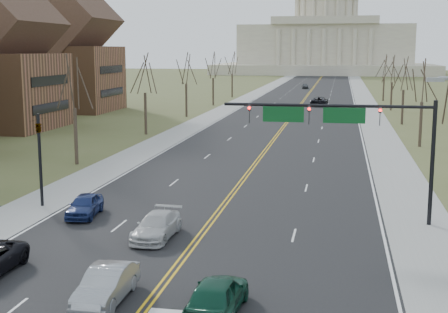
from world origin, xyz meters
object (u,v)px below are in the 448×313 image
at_px(signal_left, 40,149).
at_px(car_sb_inner_second, 157,226).
at_px(car_far_nb, 319,101).
at_px(car_far_sb, 305,86).
at_px(car_sb_outer_second, 85,205).
at_px(car_sb_inner_lead, 106,285).
at_px(car_nb_inner_lead, 217,295).
at_px(signal_mast, 343,124).

height_order(signal_left, car_sb_inner_second, signal_left).
distance_m(car_far_nb, car_far_sb, 50.33).
distance_m(car_sb_inner_second, car_far_sb, 132.44).
bearing_deg(car_sb_outer_second, car_sb_inner_lead, -69.94).
bearing_deg(car_far_sb, car_sb_outer_second, -98.16).
relative_size(car_nb_inner_lead, car_far_sb, 1.14).
relative_size(signal_mast, signal_left, 2.02).
bearing_deg(car_sb_inner_second, car_sb_inner_lead, -84.99).
height_order(car_nb_inner_lead, car_sb_inner_lead, car_nb_inner_lead).
relative_size(signal_mast, car_sb_inner_second, 2.66).
distance_m(car_sb_inner_second, car_far_nb, 82.60).
xyz_separation_m(signal_left, car_sb_outer_second, (3.74, -1.87, -3.03)).
distance_m(signal_left, car_sb_inner_second, 11.16).
xyz_separation_m(car_nb_inner_lead, car_sb_outer_second, (-10.65, 12.49, -0.09)).
bearing_deg(car_nb_inner_lead, car_far_nb, -87.34).
xyz_separation_m(car_nb_inner_lead, car_far_nb, (0.59, 91.42, 0.06)).
bearing_deg(signal_left, car_sb_inner_second, -29.90).
relative_size(car_nb_inner_lead, car_sb_outer_second, 1.14).
height_order(signal_mast, car_sb_outer_second, signal_mast).
relative_size(car_sb_inner_lead, car_far_nb, 0.71).
bearing_deg(car_nb_inner_lead, signal_mast, -104.57).
relative_size(car_sb_outer_second, car_far_sb, 1.00).
bearing_deg(car_far_nb, signal_left, 82.77).
relative_size(car_far_nb, car_far_sb, 1.51).
xyz_separation_m(car_sb_inner_lead, car_far_sb, (-0.23, 141.05, -0.03)).
distance_m(car_nb_inner_lead, car_far_sb, 141.54).
bearing_deg(car_far_sb, car_sb_inner_lead, -95.48).
distance_m(car_sb_outer_second, car_far_sb, 129.09).
distance_m(car_sb_inner_second, car_sb_outer_second, 6.57).
distance_m(signal_mast, car_nb_inner_lead, 15.87).
relative_size(signal_left, car_far_nb, 1.01).
xyz_separation_m(signal_mast, car_far_sb, (-9.38, 127.09, -5.08)).
bearing_deg(car_far_sb, signal_left, -99.88).
bearing_deg(signal_mast, car_nb_inner_lead, -107.60).
bearing_deg(car_far_sb, car_sb_inner_second, -95.69).
relative_size(car_nb_inner_lead, car_sb_inner_second, 0.99).
distance_m(signal_mast, signal_left, 19.06).
xyz_separation_m(signal_mast, car_far_nb, (-3.97, 77.05, -4.92)).
xyz_separation_m(car_sb_inner_second, car_far_nb, (5.67, 82.40, 0.17)).
distance_m(car_sb_inner_lead, car_far_sb, 141.05).
bearing_deg(signal_left, car_sb_outer_second, -26.60).
bearing_deg(signal_mast, signal_left, 180.00).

